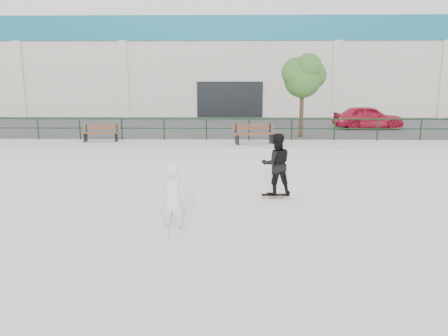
{
  "coord_description": "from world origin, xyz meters",
  "views": [
    {
      "loc": [
        0.25,
        -9.64,
        3.23
      ],
      "look_at": [
        0.01,
        2.0,
        0.91
      ],
      "focal_mm": 35.0,
      "sensor_mm": 36.0,
      "label": 1
    }
  ],
  "objects_px": {
    "bench_left": "(101,133)",
    "standing_skater": "(276,164)",
    "seated_skater": "(172,201)",
    "red_car": "(368,117)",
    "tree": "(303,75)",
    "bench_right": "(254,134)",
    "skateboard": "(276,195)"
  },
  "relations": [
    {
      "from": "bench_right",
      "to": "seated_skater",
      "type": "bearing_deg",
      "value": -113.7
    },
    {
      "from": "bench_left",
      "to": "bench_right",
      "type": "height_order",
      "value": "bench_right"
    },
    {
      "from": "bench_left",
      "to": "seated_skater",
      "type": "bearing_deg",
      "value": -70.26
    },
    {
      "from": "bench_left",
      "to": "skateboard",
      "type": "bearing_deg",
      "value": -51.11
    },
    {
      "from": "standing_skater",
      "to": "seated_skater",
      "type": "distance_m",
      "value": 4.07
    },
    {
      "from": "tree",
      "to": "standing_skater",
      "type": "relative_size",
      "value": 2.33
    },
    {
      "from": "tree",
      "to": "seated_skater",
      "type": "distance_m",
      "value": 14.09
    },
    {
      "from": "red_car",
      "to": "skateboard",
      "type": "xyz_separation_m",
      "value": [
        -6.64,
        -13.66,
        -1.1
      ]
    },
    {
      "from": "red_car",
      "to": "standing_skater",
      "type": "bearing_deg",
      "value": 152.78
    },
    {
      "from": "red_car",
      "to": "seated_skater",
      "type": "xyz_separation_m",
      "value": [
        -9.1,
        -16.9,
        -0.37
      ]
    },
    {
      "from": "standing_skater",
      "to": "seated_skater",
      "type": "height_order",
      "value": "standing_skater"
    },
    {
      "from": "red_car",
      "to": "standing_skater",
      "type": "distance_m",
      "value": 15.19
    },
    {
      "from": "red_car",
      "to": "seated_skater",
      "type": "relative_size",
      "value": 2.47
    },
    {
      "from": "bench_left",
      "to": "red_car",
      "type": "xyz_separation_m",
      "value": [
        13.93,
        5.71,
        0.29
      ]
    },
    {
      "from": "bench_left",
      "to": "skateboard",
      "type": "relative_size",
      "value": 2.19
    },
    {
      "from": "tree",
      "to": "skateboard",
      "type": "distance_m",
      "value": 10.61
    },
    {
      "from": "tree",
      "to": "red_car",
      "type": "relative_size",
      "value": 1.03
    },
    {
      "from": "bench_right",
      "to": "skateboard",
      "type": "distance_m",
      "value": 7.38
    },
    {
      "from": "bench_left",
      "to": "seated_skater",
      "type": "distance_m",
      "value": 12.19
    },
    {
      "from": "tree",
      "to": "standing_skater",
      "type": "distance_m",
      "value": 10.35
    },
    {
      "from": "tree",
      "to": "skateboard",
      "type": "xyz_separation_m",
      "value": [
        -2.19,
        -9.78,
        -3.45
      ]
    },
    {
      "from": "bench_left",
      "to": "standing_skater",
      "type": "height_order",
      "value": "standing_skater"
    },
    {
      "from": "tree",
      "to": "standing_skater",
      "type": "xyz_separation_m",
      "value": [
        -2.19,
        -9.78,
        -2.56
      ]
    },
    {
      "from": "tree",
      "to": "red_car",
      "type": "height_order",
      "value": "tree"
    },
    {
      "from": "bench_right",
      "to": "tree",
      "type": "distance_m",
      "value": 4.35
    },
    {
      "from": "standing_skater",
      "to": "bench_left",
      "type": "bearing_deg",
      "value": -54.35
    },
    {
      "from": "tree",
      "to": "seated_skater",
      "type": "xyz_separation_m",
      "value": [
        -4.66,
        -13.02,
        -2.73
      ]
    },
    {
      "from": "red_car",
      "to": "seated_skater",
      "type": "distance_m",
      "value": 19.2
    },
    {
      "from": "tree",
      "to": "bench_right",
      "type": "bearing_deg",
      "value": -135.07
    },
    {
      "from": "bench_left",
      "to": "tree",
      "type": "relative_size",
      "value": 0.42
    },
    {
      "from": "bench_right",
      "to": "seated_skater",
      "type": "xyz_separation_m",
      "value": [
        -2.19,
        -10.56,
        -0.14
      ]
    },
    {
      "from": "bench_left",
      "to": "standing_skater",
      "type": "bearing_deg",
      "value": -51.11
    }
  ]
}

